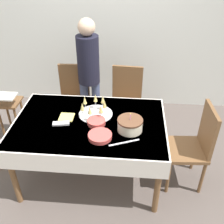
{
  "coord_description": "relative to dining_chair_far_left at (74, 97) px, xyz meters",
  "views": [
    {
      "loc": [
        0.42,
        -2.17,
        2.36
      ],
      "look_at": [
        0.23,
        0.03,
        0.88
      ],
      "focal_mm": 42.0,
      "sensor_mm": 36.0,
      "label": 1
    }
  ],
  "objects": [
    {
      "name": "ground_plane",
      "position": [
        0.35,
        -0.84,
        -0.54
      ],
      "size": [
        12.0,
        12.0,
        0.0
      ],
      "primitive_type": "plane",
      "color": "#564C47"
    },
    {
      "name": "wall_back",
      "position": [
        0.35,
        0.86,
        0.81
      ],
      "size": [
        8.0,
        0.05,
        2.7
      ],
      "color": "silver",
      "rests_on": "ground_plane"
    },
    {
      "name": "dining_table",
      "position": [
        0.35,
        -0.84,
        0.12
      ],
      "size": [
        1.58,
        1.05,
        0.76
      ],
      "color": "silver",
      "rests_on": "ground_plane"
    },
    {
      "name": "dining_chair_far_left",
      "position": [
        0.0,
        0.0,
        0.0
      ],
      "size": [
        0.44,
        0.44,
        0.98
      ],
      "color": "brown",
      "rests_on": "ground_plane"
    },
    {
      "name": "dining_chair_far_right",
      "position": [
        0.7,
        -0.0,
        0.0
      ],
      "size": [
        0.45,
        0.45,
        0.98
      ],
      "color": "brown",
      "rests_on": "ground_plane"
    },
    {
      "name": "dining_chair_right_end",
      "position": [
        1.46,
        -0.84,
        0.0
      ],
      "size": [
        0.45,
        0.45,
        0.98
      ],
      "color": "brown",
      "rests_on": "ground_plane"
    },
    {
      "name": "birthday_cake",
      "position": [
        0.77,
        -0.94,
        0.28
      ],
      "size": [
        0.25,
        0.25,
        0.2
      ],
      "color": "beige",
      "rests_on": "dining_table"
    },
    {
      "name": "champagne_tray",
      "position": [
        0.39,
        -0.7,
        0.3
      ],
      "size": [
        0.36,
        0.36,
        0.18
      ],
      "color": "silver",
      "rests_on": "dining_table"
    },
    {
      "name": "plate_stack_main",
      "position": [
        0.49,
        -1.09,
        0.24
      ],
      "size": [
        0.23,
        0.23,
        0.04
      ],
      "color": "#CC4C47",
      "rests_on": "dining_table"
    },
    {
      "name": "plate_stack_dessert",
      "position": [
        0.43,
        -0.87,
        0.24
      ],
      "size": [
        0.19,
        0.19,
        0.05
      ],
      "color": "#CC4C47",
      "rests_on": "dining_table"
    },
    {
      "name": "cake_knife",
      "position": [
        0.73,
        -1.14,
        0.22
      ],
      "size": [
        0.28,
        0.13,
        0.0
      ],
      "color": "silver",
      "rests_on": "dining_table"
    },
    {
      "name": "fork_pile",
      "position": [
        0.07,
        -0.91,
        0.23
      ],
      "size": [
        0.18,
        0.09,
        0.02
      ],
      "color": "silver",
      "rests_on": "dining_table"
    },
    {
      "name": "napkin_pile",
      "position": [
        0.1,
        -0.79,
        0.23
      ],
      "size": [
        0.15,
        0.15,
        0.01
      ],
      "color": "#E0D166",
      "rests_on": "dining_table"
    },
    {
      "name": "person_standing",
      "position": [
        0.21,
        0.04,
        0.41
      ],
      "size": [
        0.28,
        0.28,
        1.59
      ],
      "color": "#3F4C72",
      "rests_on": "ground_plane"
    },
    {
      "name": "high_chair",
      "position": [
        -0.84,
        -0.22,
        -0.06
      ],
      "size": [
        0.33,
        0.35,
        0.71
      ],
      "color": "brown",
      "rests_on": "ground_plane"
    }
  ]
}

